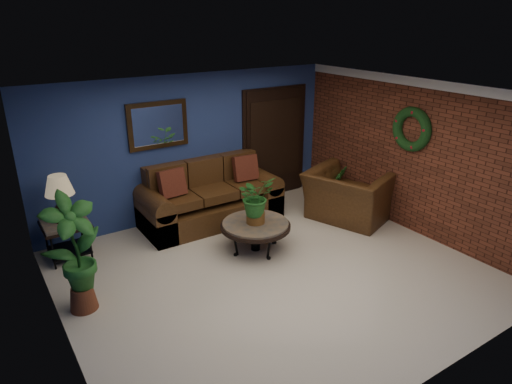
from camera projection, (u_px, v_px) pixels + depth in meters
floor at (274, 273)px, 6.44m from camera, size 5.50×5.50×0.00m
wall_back at (192, 147)px, 7.93m from camera, size 5.50×0.04×2.50m
wall_left at (53, 244)px, 4.58m from camera, size 0.04×5.00×2.50m
wall_right_brick at (413, 157)px, 7.39m from camera, size 0.04×5.00×2.50m
ceiling at (277, 94)px, 5.53m from camera, size 5.50×5.00×0.02m
crown_molding at (421, 83)px, 6.94m from camera, size 0.03×5.00×0.14m
wall_mirror at (158, 125)px, 7.42m from camera, size 1.02×0.06×0.77m
closet_door at (274, 144)px, 8.88m from camera, size 1.44×0.06×2.18m
wreath at (412, 129)px, 7.24m from camera, size 0.16×0.72×0.72m
sofa at (209, 201)px, 7.98m from camera, size 2.40×1.04×1.08m
coffee_table at (256, 226)px, 6.93m from camera, size 1.07×1.07×0.46m
end_table at (66, 229)px, 6.70m from camera, size 0.65×0.65×0.60m
table_lamp at (60, 193)px, 6.49m from camera, size 0.41×0.41×0.68m
side_chair at (248, 180)px, 8.36m from camera, size 0.53×0.53×1.02m
armchair at (348, 196)px, 7.99m from camera, size 1.57×1.67×0.88m
coffee_plant at (256, 198)px, 6.76m from camera, size 0.58×0.51×0.74m
floor_plant at (337, 186)px, 8.48m from camera, size 0.40×0.34×0.82m
tall_plant at (75, 249)px, 5.36m from camera, size 0.79×0.65×1.53m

